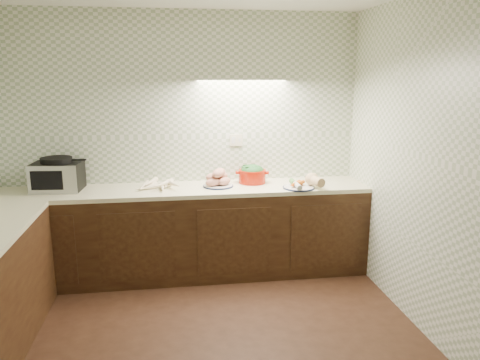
{
  "coord_description": "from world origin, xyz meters",
  "views": [
    {
      "loc": [
        -0.11,
        -2.96,
        2.0
      ],
      "look_at": [
        0.51,
        1.25,
        1.02
      ],
      "focal_mm": 35.0,
      "sensor_mm": 36.0,
      "label": 1
    }
  ],
  "objects": [
    {
      "name": "dutch_oven",
      "position": [
        0.69,
        1.62,
        0.99
      ],
      "size": [
        0.34,
        0.32,
        0.19
      ],
      "rotation": [
        0.0,
        0.0,
        -0.18
      ],
      "color": "#AA1706",
      "rests_on": "counter"
    },
    {
      "name": "veg_plate",
      "position": [
        1.17,
        1.35,
        0.95
      ],
      "size": [
        0.37,
        0.34,
        0.14
      ],
      "rotation": [
        0.0,
        0.0,
        0.08
      ],
      "color": "#111A3A",
      "rests_on": "counter"
    },
    {
      "name": "room",
      "position": [
        0.0,
        0.0,
        1.63
      ],
      "size": [
        3.6,
        3.6,
        2.6
      ],
      "color": "black",
      "rests_on": "ground"
    },
    {
      "name": "counter",
      "position": [
        -0.68,
        0.68,
        0.45
      ],
      "size": [
        3.6,
        3.6,
        0.9
      ],
      "color": "black",
      "rests_on": "ground"
    },
    {
      "name": "onion_bowl",
      "position": [
        0.32,
        1.63,
        0.94
      ],
      "size": [
        0.14,
        0.14,
        0.11
      ],
      "color": "black",
      "rests_on": "counter"
    },
    {
      "name": "parsnip_pile",
      "position": [
        -0.3,
        1.5,
        0.93
      ],
      "size": [
        0.39,
        0.38,
        0.08
      ],
      "color": "beige",
      "rests_on": "counter"
    },
    {
      "name": "toaster_oven",
      "position": [
        -1.2,
        1.59,
        1.05
      ],
      "size": [
        0.47,
        0.38,
        0.32
      ],
      "rotation": [
        0.0,
        0.0,
        -0.08
      ],
      "color": "black",
      "rests_on": "counter"
    },
    {
      "name": "sweet_potato_plate",
      "position": [
        0.33,
        1.52,
        0.97
      ],
      "size": [
        0.3,
        0.3,
        0.18
      ],
      "rotation": [
        0.0,
        0.0,
        0.35
      ],
      "color": "#111A3A",
      "rests_on": "counter"
    }
  ]
}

